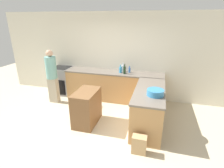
{
  "coord_description": "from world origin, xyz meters",
  "views": [
    {
      "loc": [
        1.33,
        -3.13,
        2.47
      ],
      "look_at": [
        0.27,
        0.72,
        0.98
      ],
      "focal_mm": 28.0,
      "sensor_mm": 36.0,
      "label": 1
    }
  ],
  "objects": [
    {
      "name": "range_oven",
      "position": [
        -1.85,
        1.92,
        0.47
      ],
      "size": [
        0.62,
        0.6,
        0.95
      ],
      "color": "#99999E",
      "rests_on": "ground_plane"
    },
    {
      "name": "person_by_range",
      "position": [
        -1.76,
        1.24,
        0.89
      ],
      "size": [
        0.32,
        0.32,
        1.64
      ],
      "color": "#ADA38E",
      "rests_on": "ground_plane"
    },
    {
      "name": "wall_back",
      "position": [
        0.0,
        2.25,
        1.35
      ],
      "size": [
        8.0,
        0.06,
        2.7
      ],
      "color": "silver",
      "rests_on": "ground_plane"
    },
    {
      "name": "dish_soap_bottle",
      "position": [
        0.22,
        1.88,
        1.03
      ],
      "size": [
        0.09,
        0.09,
        0.24
      ],
      "color": "#338CBF",
      "rests_on": "counter_back"
    },
    {
      "name": "counter_back",
      "position": [
        0.0,
        1.91,
        0.47
      ],
      "size": [
        3.07,
        0.65,
        0.93
      ],
      "color": "tan",
      "rests_on": "ground_plane"
    },
    {
      "name": "paper_bag",
      "position": [
        1.11,
        -0.33,
        0.19
      ],
      "size": [
        0.28,
        0.18,
        0.37
      ],
      "color": "tan",
      "rests_on": "ground_plane"
    },
    {
      "name": "water_bottle_blue",
      "position": [
        0.48,
        1.97,
        1.01
      ],
      "size": [
        0.06,
        0.06,
        0.2
      ],
      "color": "#386BB7",
      "rests_on": "counter_back"
    },
    {
      "name": "vinegar_bottle_clear",
      "position": [
        0.27,
        2.02,
        1.04
      ],
      "size": [
        0.08,
        0.08,
        0.28
      ],
      "color": "silver",
      "rests_on": "counter_back"
    },
    {
      "name": "wine_bottle_dark",
      "position": [
        0.36,
        1.8,
        1.05
      ],
      "size": [
        0.07,
        0.07,
        0.3
      ],
      "color": "black",
      "rests_on": "counter_back"
    },
    {
      "name": "ground_plane",
      "position": [
        0.0,
        0.0,
        0.0
      ],
      "size": [
        14.0,
        14.0,
        0.0
      ],
      "primitive_type": "plane",
      "color": "beige"
    },
    {
      "name": "island_table",
      "position": [
        -0.29,
        0.4,
        0.43
      ],
      "size": [
        0.49,
        0.84,
        0.85
      ],
      "color": "brown",
      "rests_on": "ground_plane"
    },
    {
      "name": "counter_peninsula",
      "position": [
        1.19,
        0.72,
        0.47
      ],
      "size": [
        0.69,
        1.78,
        0.93
      ],
      "color": "tan",
      "rests_on": "ground_plane"
    },
    {
      "name": "mixing_bowl",
      "position": [
        1.32,
        0.42,
        1.0
      ],
      "size": [
        0.36,
        0.36,
        0.13
      ],
      "color": "teal",
      "rests_on": "counter_peninsula"
    }
  ]
}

